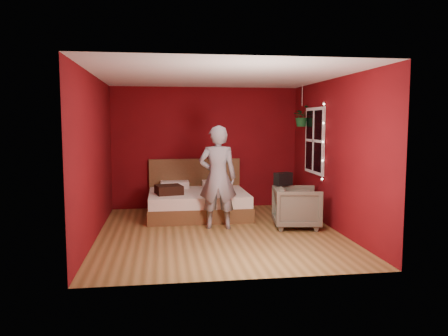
% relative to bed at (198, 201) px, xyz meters
% --- Properties ---
extents(floor, '(4.50, 4.50, 0.00)m').
position_rel_bed_xyz_m(floor, '(0.24, -1.46, -0.28)').
color(floor, olive).
rests_on(floor, ground).
extents(room_walls, '(4.04, 4.54, 2.62)m').
position_rel_bed_xyz_m(room_walls, '(0.24, -1.46, 1.40)').
color(room_walls, '#670A0F').
rests_on(room_walls, ground).
extents(window, '(0.05, 0.97, 1.27)m').
position_rel_bed_xyz_m(window, '(2.21, -0.56, 1.22)').
color(window, white).
rests_on(window, room_walls).
extents(fairy_lights, '(0.04, 0.04, 1.45)m').
position_rel_bed_xyz_m(fairy_lights, '(2.18, -1.09, 1.22)').
color(fairy_lights, silver).
rests_on(fairy_lights, room_walls).
extents(bed, '(1.94, 1.65, 1.07)m').
position_rel_bed_xyz_m(bed, '(0.00, 0.00, 0.00)').
color(bed, brown).
rests_on(bed, ground).
extents(person, '(0.71, 0.51, 1.80)m').
position_rel_bed_xyz_m(person, '(0.26, -1.16, 0.62)').
color(person, gray).
rests_on(person, ground).
extents(armchair, '(0.90, 0.88, 0.72)m').
position_rel_bed_xyz_m(armchair, '(1.65, -1.30, 0.08)').
color(armchair, '#64604F').
rests_on(armchair, ground).
extents(handbag, '(0.36, 0.28, 0.23)m').
position_rel_bed_xyz_m(handbag, '(1.46, -1.06, 0.56)').
color(handbag, black).
rests_on(handbag, armchair).
extents(throw_pillow, '(0.56, 0.56, 0.17)m').
position_rel_bed_xyz_m(throw_pillow, '(-0.57, -0.31, 0.29)').
color(throw_pillow, black).
rests_on(throw_pillow, bed).
extents(hanging_plant, '(0.47, 0.44, 0.84)m').
position_rel_bed_xyz_m(hanging_plant, '(2.12, -0.04, 1.70)').
color(hanging_plant, silver).
rests_on(hanging_plant, room_walls).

